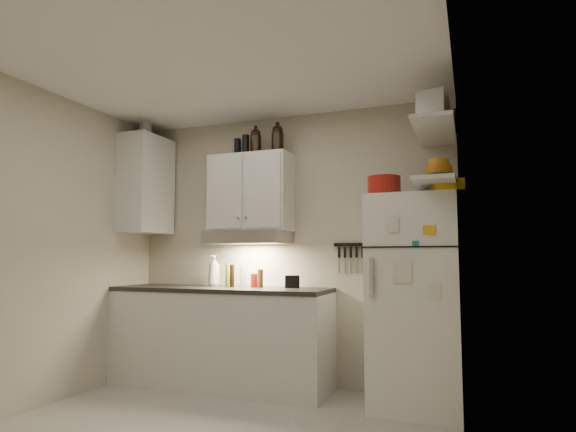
% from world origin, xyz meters
% --- Properties ---
extents(ceiling, '(3.20, 3.00, 0.02)m').
position_xyz_m(ceiling, '(0.00, 0.00, 2.61)').
color(ceiling, white).
rests_on(ceiling, ground).
extents(back_wall, '(3.20, 0.02, 2.60)m').
position_xyz_m(back_wall, '(0.00, 1.51, 1.30)').
color(back_wall, '#BDB7A1').
rests_on(back_wall, ground).
extents(left_wall, '(0.02, 3.00, 2.60)m').
position_xyz_m(left_wall, '(-1.61, 0.00, 1.30)').
color(left_wall, '#BDB7A1').
rests_on(left_wall, ground).
extents(right_wall, '(0.02, 3.00, 2.60)m').
position_xyz_m(right_wall, '(1.61, 0.00, 1.30)').
color(right_wall, '#BDB7A1').
rests_on(right_wall, ground).
extents(base_cabinet, '(2.10, 0.60, 0.88)m').
position_xyz_m(base_cabinet, '(-0.55, 1.20, 0.44)').
color(base_cabinet, silver).
rests_on(base_cabinet, floor).
extents(countertop, '(2.10, 0.62, 0.04)m').
position_xyz_m(countertop, '(-0.55, 1.20, 0.90)').
color(countertop, '#282522').
rests_on(countertop, base_cabinet).
extents(upper_cabinet, '(0.80, 0.33, 0.75)m').
position_xyz_m(upper_cabinet, '(-0.30, 1.33, 1.83)').
color(upper_cabinet, silver).
rests_on(upper_cabinet, back_wall).
extents(side_cabinet, '(0.33, 0.55, 1.00)m').
position_xyz_m(side_cabinet, '(-1.44, 1.20, 1.95)').
color(side_cabinet, silver).
rests_on(side_cabinet, left_wall).
extents(range_hood, '(0.76, 0.46, 0.12)m').
position_xyz_m(range_hood, '(-0.30, 1.27, 1.39)').
color(range_hood, silver).
rests_on(range_hood, back_wall).
extents(fridge, '(0.70, 0.68, 1.70)m').
position_xyz_m(fridge, '(1.25, 1.16, 0.85)').
color(fridge, white).
rests_on(fridge, floor).
extents(shelf_hi, '(0.30, 0.95, 0.03)m').
position_xyz_m(shelf_hi, '(1.45, 1.02, 2.20)').
color(shelf_hi, silver).
rests_on(shelf_hi, right_wall).
extents(shelf_lo, '(0.30, 0.95, 0.03)m').
position_xyz_m(shelf_lo, '(1.45, 1.02, 1.76)').
color(shelf_lo, silver).
rests_on(shelf_lo, right_wall).
extents(knife_strip, '(0.42, 0.02, 0.03)m').
position_xyz_m(knife_strip, '(0.70, 1.49, 1.32)').
color(knife_strip, black).
rests_on(knife_strip, back_wall).
extents(dutch_oven, '(0.26, 0.26, 0.15)m').
position_xyz_m(dutch_oven, '(1.04, 1.00, 1.78)').
color(dutch_oven, '#9F1912').
rests_on(dutch_oven, fridge).
extents(book_stack, '(0.27, 0.30, 0.08)m').
position_xyz_m(book_stack, '(1.53, 0.93, 1.74)').
color(book_stack, gold).
rests_on(book_stack, fridge).
extents(spice_jar, '(0.07, 0.07, 0.10)m').
position_xyz_m(spice_jar, '(1.35, 1.11, 1.75)').
color(spice_jar, silver).
rests_on(spice_jar, fridge).
extents(stock_pot, '(0.34, 0.34, 0.21)m').
position_xyz_m(stock_pot, '(1.48, 1.30, 2.32)').
color(stock_pot, silver).
rests_on(stock_pot, shelf_hi).
extents(tin_a, '(0.25, 0.24, 0.19)m').
position_xyz_m(tin_a, '(1.44, 1.02, 2.31)').
color(tin_a, '#AAAAAD').
rests_on(tin_a, shelf_hi).
extents(tin_b, '(0.23, 0.23, 0.20)m').
position_xyz_m(tin_b, '(1.45, 0.75, 2.32)').
color(tin_b, '#AAAAAD').
rests_on(tin_b, shelf_hi).
extents(bowl_teal, '(0.27, 0.27, 0.11)m').
position_xyz_m(bowl_teal, '(1.45, 1.26, 1.83)').
color(bowl_teal, '#167D7C').
rests_on(bowl_teal, shelf_lo).
extents(bowl_orange, '(0.22, 0.22, 0.07)m').
position_xyz_m(bowl_orange, '(1.46, 1.22, 1.92)').
color(bowl_orange, orange).
rests_on(bowl_orange, bowl_teal).
extents(bowl_yellow, '(0.17, 0.17, 0.05)m').
position_xyz_m(bowl_yellow, '(1.46, 1.22, 1.98)').
color(bowl_yellow, gold).
rests_on(bowl_yellow, bowl_orange).
extents(plates, '(0.29, 0.29, 0.06)m').
position_xyz_m(plates, '(1.42, 1.05, 1.80)').
color(plates, '#167D7C').
rests_on(plates, shelf_lo).
extents(growler_a, '(0.13, 0.13, 0.26)m').
position_xyz_m(growler_a, '(-0.24, 1.30, 2.33)').
color(growler_a, black).
rests_on(growler_a, upper_cabinet).
extents(growler_b, '(0.13, 0.13, 0.28)m').
position_xyz_m(growler_b, '(-0.02, 1.32, 2.34)').
color(growler_b, black).
rests_on(growler_b, upper_cabinet).
extents(thermos_a, '(0.09, 0.09, 0.20)m').
position_xyz_m(thermos_a, '(-0.36, 1.32, 2.30)').
color(thermos_a, black).
rests_on(thermos_a, upper_cabinet).
extents(thermos_b, '(0.07, 0.07, 0.20)m').
position_xyz_m(thermos_b, '(-0.49, 1.41, 2.30)').
color(thermos_b, black).
rests_on(thermos_b, upper_cabinet).
extents(side_jar, '(0.14, 0.14, 0.17)m').
position_xyz_m(side_jar, '(-1.46, 1.20, 2.54)').
color(side_jar, silver).
rests_on(side_jar, side_cabinet).
extents(soap_bottle, '(0.15, 0.15, 0.34)m').
position_xyz_m(soap_bottle, '(-0.70, 1.33, 1.09)').
color(soap_bottle, silver).
rests_on(soap_bottle, countertop).
extents(pepper_mill, '(0.07, 0.07, 0.17)m').
position_xyz_m(pepper_mill, '(-0.17, 1.27, 1.01)').
color(pepper_mill, brown).
rests_on(pepper_mill, countertop).
extents(oil_bottle, '(0.05, 0.05, 0.23)m').
position_xyz_m(oil_bottle, '(-0.55, 1.33, 1.03)').
color(oil_bottle, '#466719').
rests_on(oil_bottle, countertop).
extents(vinegar_bottle, '(0.06, 0.06, 0.21)m').
position_xyz_m(vinegar_bottle, '(-0.46, 1.25, 1.03)').
color(vinegar_bottle, black).
rests_on(vinegar_bottle, countertop).
extents(clear_bottle, '(0.08, 0.08, 0.19)m').
position_xyz_m(clear_bottle, '(-0.36, 1.30, 1.01)').
color(clear_bottle, silver).
rests_on(clear_bottle, countertop).
extents(red_jar, '(0.09, 0.09, 0.13)m').
position_xyz_m(red_jar, '(-0.24, 1.29, 0.99)').
color(red_jar, '#9F1912').
rests_on(red_jar, countertop).
extents(caddy, '(0.16, 0.14, 0.12)m').
position_xyz_m(caddy, '(0.12, 1.35, 0.98)').
color(caddy, black).
rests_on(caddy, countertop).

